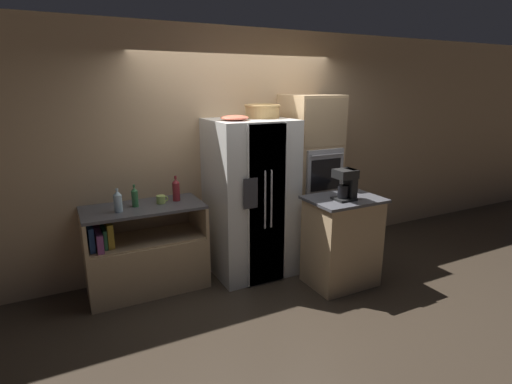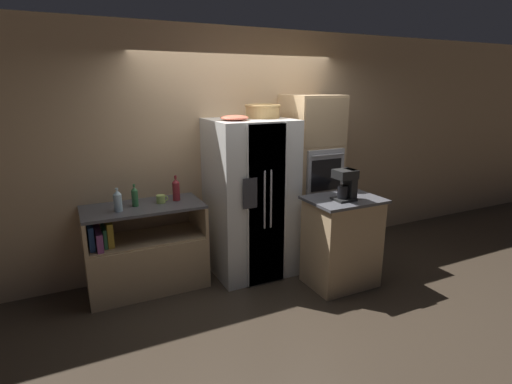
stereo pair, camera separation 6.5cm
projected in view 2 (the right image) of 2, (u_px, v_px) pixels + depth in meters
ground_plane at (258, 271)px, 4.77m from camera, size 20.00×20.00×0.00m
wall_back at (239, 149)px, 4.86m from camera, size 12.00×0.06×2.80m
counter_left at (146, 258)px, 4.31m from camera, size 1.23×0.61×0.93m
refrigerator at (251, 198)px, 4.59m from camera, size 0.90×0.85×1.79m
wall_oven at (310, 178)px, 5.02m from camera, size 0.62×0.67×2.04m
island_counter at (342, 242)px, 4.36m from camera, size 0.78×0.59×0.99m
wicker_basket at (263, 111)px, 4.49m from camera, size 0.40×0.40×0.15m
fruit_bowl at (234, 118)px, 4.19m from camera, size 0.30×0.30×0.06m
bottle_tall at (135, 196)px, 4.13m from camera, size 0.07×0.07×0.23m
bottle_short at (176, 189)px, 4.34m from camera, size 0.08×0.08×0.28m
bottle_wide at (118, 201)px, 3.96m from camera, size 0.08×0.08×0.24m
mug at (161, 199)px, 4.26m from camera, size 0.13×0.09×0.09m
coffee_maker at (346, 183)px, 4.12m from camera, size 0.21×0.19×0.32m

